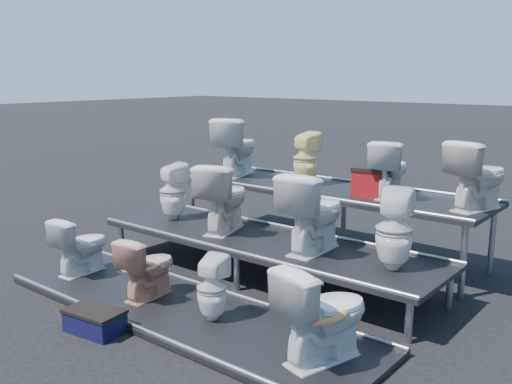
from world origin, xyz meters
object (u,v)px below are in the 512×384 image
Objects in this scene: toilet_2 at (212,288)px; toilet_9 at (305,159)px; toilet_8 at (236,146)px; toilet_0 at (81,245)px; toilet_6 at (314,212)px; red_crate at (373,184)px; toilet_4 at (173,191)px; toilet_3 at (324,313)px; toilet_7 at (394,230)px; toilet_5 at (224,197)px; toilet_10 at (390,169)px; toilet_11 at (478,175)px; step_stool at (95,322)px; toilet_1 at (148,267)px.

toilet_9 reaches higher than toilet_2.
toilet_0 is at bearing 71.38° from toilet_8.
toilet_9 is (-0.99, 1.30, 0.32)m from toilet_6.
red_crate is at bearing -175.65° from toilet_9.
toilet_0 is at bearing 96.19° from toilet_4.
toilet_3 is 1.02× the size of toilet_7.
toilet_4 is 0.88× the size of toilet_5.
toilet_11 is (1.03, 0.00, 0.03)m from toilet_10.
toilet_6 is 1.13× the size of toilet_11.
toilet_5 is at bearing -143.83° from red_crate.
step_stool is at bearing 32.62° from toilet_2.
toilet_1 is 1.40m from toilet_5.
toilet_11 reaches higher than toilet_1.
toilet_7 is 1.84× the size of red_crate.
toilet_11 is at bearing 168.46° from toilet_10.
toilet_3 is 1.09× the size of toilet_4.
toilet_8 is (-3.11, 1.30, 0.43)m from toilet_7.
toilet_6 reaches higher than toilet_7.
toilet_2 is 1.82m from toilet_7.
toilet_2 is at bearing -103.05° from red_crate.
toilet_11 reaches higher than toilet_2.
step_stool is at bearing 61.75° from toilet_6.
toilet_2 is 2.61m from red_crate.
toilet_8 reaches higher than toilet_2.
toilet_0 is 0.79× the size of toilet_8.
toilet_11 is at bearing -146.37° from toilet_4.
toilet_7 is (1.17, 1.30, 0.49)m from toilet_2.
red_crate is (2.26, -0.09, -0.27)m from toilet_8.
toilet_3 reaches higher than toilet_1.
toilet_9 is (-0.74, 2.60, 0.84)m from toilet_2.
toilet_6 is (1.15, 1.30, 0.51)m from toilet_1.
toilet_1 is at bearing 176.55° from toilet_0.
toilet_6 is 1.02× the size of toilet_8.
toilet_6 is at bearing 133.28° from toilet_8.
toilet_8 reaches higher than toilet_10.
toilet_5 is 2.19m from toilet_7.
red_crate is (-0.16, -0.09, -0.19)m from toilet_10.
step_stool is (1.31, -0.77, -0.30)m from toilet_0.
step_stool is (1.16, -2.07, -0.74)m from toilet_4.
toilet_2 is 0.87× the size of toilet_9.
toilet_5 is 1.37m from toilet_9.
toilet_8 is 1.22× the size of toilet_10.
toilet_4 is (-1.01, 1.30, 0.45)m from toilet_1.
toilet_2 is at bearing 76.62° from toilet_11.
toilet_10 reaches higher than toilet_6.
toilet_4 is 1.07× the size of toilet_10.
toilet_7 is (0.92, 0.00, -0.04)m from toilet_6.
toilet_1 is at bearing 77.54° from toilet_5.
toilet_7 is at bearing -60.52° from red_crate.
toilet_6 is (2.31, 1.30, 0.50)m from toilet_0.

